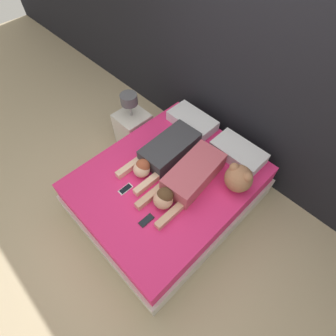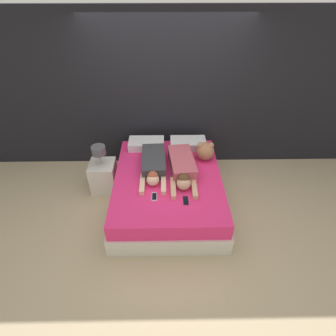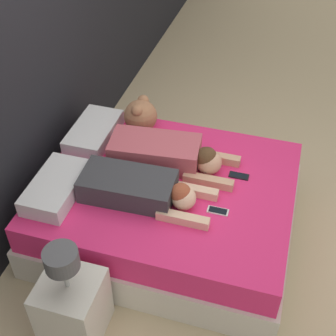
{
  "view_description": "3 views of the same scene",
  "coord_description": "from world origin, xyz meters",
  "px_view_note": "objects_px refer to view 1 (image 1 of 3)",
  "views": [
    {
      "loc": [
        1.15,
        -1.12,
        2.89
      ],
      "look_at": [
        0.0,
        0.0,
        0.7
      ],
      "focal_mm": 28.0,
      "sensor_mm": 36.0,
      "label": 1
    },
    {
      "loc": [
        -0.05,
        -2.95,
        3.06
      ],
      "look_at": [
        0.0,
        0.0,
        0.7
      ],
      "focal_mm": 28.0,
      "sensor_mm": 36.0,
      "label": 2
    },
    {
      "loc": [
        -2.53,
        -0.75,
        3.03
      ],
      "look_at": [
        0.0,
        0.0,
        0.7
      ],
      "focal_mm": 50.0,
      "sensor_mm": 36.0,
      "label": 3
    }
  ],
  "objects_px": {
    "cell_phone_right": "(146,220)",
    "nightstand": "(133,127)",
    "pillow_head_right": "(238,152)",
    "plush_toy": "(239,178)",
    "person_right": "(187,179)",
    "bed": "(168,190)",
    "pillow_head_left": "(192,121)",
    "person_left": "(164,153)",
    "cell_phone_left": "(126,189)"
  },
  "relations": [
    {
      "from": "cell_phone_right",
      "to": "nightstand",
      "type": "bearing_deg",
      "value": 145.98
    },
    {
      "from": "pillow_head_right",
      "to": "plush_toy",
      "type": "bearing_deg",
      "value": -55.38
    },
    {
      "from": "person_right",
      "to": "plush_toy",
      "type": "height_order",
      "value": "plush_toy"
    },
    {
      "from": "person_right",
      "to": "pillow_head_right",
      "type": "bearing_deg",
      "value": 78.67
    },
    {
      "from": "bed",
      "to": "pillow_head_left",
      "type": "relative_size",
      "value": 3.34
    },
    {
      "from": "bed",
      "to": "person_left",
      "type": "bearing_deg",
      "value": 145.74
    },
    {
      "from": "plush_toy",
      "to": "nightstand",
      "type": "xyz_separation_m",
      "value": [
        -1.65,
        -0.07,
        -0.41
      ]
    },
    {
      "from": "pillow_head_right",
      "to": "person_left",
      "type": "relative_size",
      "value": 0.59
    },
    {
      "from": "bed",
      "to": "person_right",
      "type": "distance_m",
      "value": 0.44
    },
    {
      "from": "cell_phone_right",
      "to": "plush_toy",
      "type": "relative_size",
      "value": 0.51
    },
    {
      "from": "pillow_head_left",
      "to": "plush_toy",
      "type": "height_order",
      "value": "plush_toy"
    },
    {
      "from": "cell_phone_left",
      "to": "nightstand",
      "type": "relative_size",
      "value": 0.18
    },
    {
      "from": "pillow_head_left",
      "to": "pillow_head_right",
      "type": "distance_m",
      "value": 0.71
    },
    {
      "from": "cell_phone_right",
      "to": "nightstand",
      "type": "relative_size",
      "value": 0.18
    },
    {
      "from": "pillow_head_right",
      "to": "person_right",
      "type": "xyz_separation_m",
      "value": [
        -0.14,
        -0.7,
        0.04
      ]
    },
    {
      "from": "bed",
      "to": "pillow_head_left",
      "type": "bearing_deg",
      "value": 114.73
    },
    {
      "from": "person_right",
      "to": "bed",
      "type": "bearing_deg",
      "value": -163.48
    },
    {
      "from": "plush_toy",
      "to": "pillow_head_right",
      "type": "bearing_deg",
      "value": 124.62
    },
    {
      "from": "cell_phone_right",
      "to": "nightstand",
      "type": "height_order",
      "value": "nightstand"
    },
    {
      "from": "person_right",
      "to": "cell_phone_right",
      "type": "height_order",
      "value": "person_right"
    },
    {
      "from": "person_left",
      "to": "bed",
      "type": "bearing_deg",
      "value": -34.26
    },
    {
      "from": "person_left",
      "to": "person_right",
      "type": "relative_size",
      "value": 0.97
    },
    {
      "from": "person_right",
      "to": "cell_phone_right",
      "type": "distance_m",
      "value": 0.59
    },
    {
      "from": "cell_phone_right",
      "to": "pillow_head_right",
      "type": "bearing_deg",
      "value": 84.39
    },
    {
      "from": "pillow_head_right",
      "to": "plush_toy",
      "type": "distance_m",
      "value": 0.43
    },
    {
      "from": "person_left",
      "to": "plush_toy",
      "type": "distance_m",
      "value": 0.85
    },
    {
      "from": "pillow_head_left",
      "to": "nightstand",
      "type": "relative_size",
      "value": 0.71
    },
    {
      "from": "pillow_head_left",
      "to": "person_right",
      "type": "relative_size",
      "value": 0.57
    },
    {
      "from": "person_left",
      "to": "cell_phone_left",
      "type": "relative_size",
      "value": 6.49
    },
    {
      "from": "pillow_head_right",
      "to": "cell_phone_left",
      "type": "relative_size",
      "value": 3.82
    },
    {
      "from": "person_right",
      "to": "person_left",
      "type": "bearing_deg",
      "value": 168.9
    },
    {
      "from": "cell_phone_left",
      "to": "cell_phone_right",
      "type": "distance_m",
      "value": 0.43
    },
    {
      "from": "pillow_head_right",
      "to": "plush_toy",
      "type": "height_order",
      "value": "plush_toy"
    },
    {
      "from": "bed",
      "to": "cell_phone_left",
      "type": "height_order",
      "value": "cell_phone_left"
    },
    {
      "from": "pillow_head_left",
      "to": "plush_toy",
      "type": "xyz_separation_m",
      "value": [
        0.94,
        -0.34,
        0.09
      ]
    },
    {
      "from": "bed",
      "to": "person_right",
      "type": "bearing_deg",
      "value": 16.52
    },
    {
      "from": "bed",
      "to": "plush_toy",
      "type": "height_order",
      "value": "plush_toy"
    },
    {
      "from": "bed",
      "to": "person_left",
      "type": "relative_size",
      "value": 1.97
    },
    {
      "from": "pillow_head_right",
      "to": "nightstand",
      "type": "bearing_deg",
      "value": -163.63
    },
    {
      "from": "bed",
      "to": "pillow_head_right",
      "type": "xyz_separation_m",
      "value": [
        0.35,
        0.77,
        0.34
      ]
    },
    {
      "from": "person_right",
      "to": "cell_phone_right",
      "type": "bearing_deg",
      "value": -88.51
    },
    {
      "from": "cell_phone_right",
      "to": "nightstand",
      "type": "distance_m",
      "value": 1.57
    },
    {
      "from": "pillow_head_left",
      "to": "cell_phone_right",
      "type": "relative_size",
      "value": 3.82
    },
    {
      "from": "pillow_head_left",
      "to": "cell_phone_right",
      "type": "xyz_separation_m",
      "value": [
        0.58,
        -1.28,
        -0.06
      ]
    },
    {
      "from": "cell_phone_right",
      "to": "person_left",
      "type": "bearing_deg",
      "value": 123.8
    },
    {
      "from": "person_right",
      "to": "cell_phone_right",
      "type": "xyz_separation_m",
      "value": [
        0.01,
        -0.58,
        -0.1
      ]
    },
    {
      "from": "cell_phone_right",
      "to": "person_right",
      "type": "bearing_deg",
      "value": 91.49
    },
    {
      "from": "bed",
      "to": "nightstand",
      "type": "relative_size",
      "value": 2.36
    },
    {
      "from": "bed",
      "to": "pillow_head_right",
      "type": "relative_size",
      "value": 3.34
    },
    {
      "from": "cell_phone_left",
      "to": "nightstand",
      "type": "xyz_separation_m",
      "value": [
        -0.87,
        0.79,
        -0.26
      ]
    }
  ]
}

